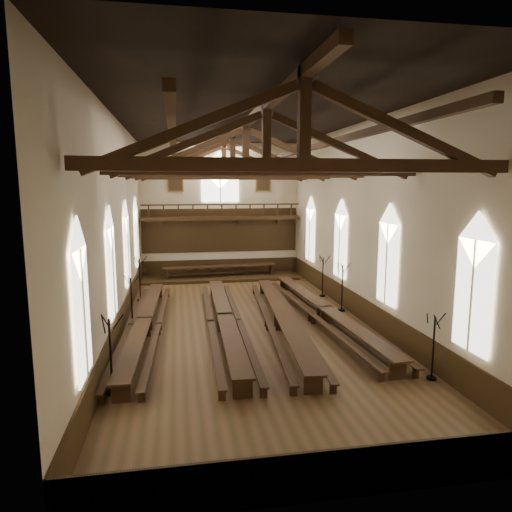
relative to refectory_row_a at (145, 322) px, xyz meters
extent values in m
plane|color=brown|center=(4.89, 0.52, -0.56)|extent=(26.00, 26.00, 0.00)
plane|color=beige|center=(4.89, 13.52, 4.44)|extent=(12.00, 0.00, 12.00)
plane|color=beige|center=(4.89, -12.48, 4.44)|extent=(12.00, 0.00, 12.00)
plane|color=beige|center=(-1.11, 0.52, 4.44)|extent=(0.00, 26.00, 26.00)
plane|color=beige|center=(10.89, 0.52, 4.44)|extent=(0.00, 26.00, 26.00)
plane|color=black|center=(4.89, 0.52, 9.44)|extent=(26.00, 26.00, 0.00)
cube|color=#372510|center=(4.89, 13.48, 0.04)|extent=(11.90, 0.08, 1.20)
cube|color=#372510|center=(4.89, -12.44, 0.04)|extent=(11.90, 0.08, 1.20)
cube|color=#372510|center=(-1.07, 0.52, 0.04)|extent=(0.08, 25.90, 1.20)
cube|color=#372510|center=(10.85, 0.52, 0.04)|extent=(0.08, 25.90, 1.20)
cube|color=silver|center=(-1.01, -8.48, 2.84)|extent=(0.05, 1.80, 3.60)
cube|color=silver|center=(-1.01, -8.48, 4.64)|extent=(0.05, 1.80, 1.80)
cylinder|color=beige|center=(-0.97, -8.48, 2.84)|extent=(0.08, 0.08, 3.60)
cube|color=silver|center=(-1.01, -2.48, 2.84)|extent=(0.05, 1.80, 3.60)
cube|color=silver|center=(-1.01, -2.48, 4.64)|extent=(0.05, 1.80, 1.80)
cylinder|color=beige|center=(-0.97, -2.48, 2.84)|extent=(0.08, 0.08, 3.60)
cube|color=silver|center=(-1.01, 3.52, 2.84)|extent=(0.05, 1.80, 3.60)
cube|color=silver|center=(-1.01, 3.52, 4.64)|extent=(0.05, 1.80, 1.80)
cylinder|color=beige|center=(-0.97, 3.52, 2.84)|extent=(0.08, 0.08, 3.60)
cube|color=silver|center=(-1.01, 9.52, 2.84)|extent=(0.05, 1.80, 3.60)
cube|color=silver|center=(-1.01, 9.52, 4.64)|extent=(0.05, 1.80, 1.80)
cylinder|color=beige|center=(-0.97, 9.52, 2.84)|extent=(0.08, 0.08, 3.60)
cube|color=silver|center=(10.79, -8.48, 2.84)|extent=(0.05, 1.80, 3.60)
cube|color=silver|center=(10.79, -8.48, 4.64)|extent=(0.05, 1.80, 1.80)
cylinder|color=beige|center=(10.75, -8.48, 2.84)|extent=(0.08, 0.08, 3.60)
cube|color=silver|center=(10.79, -2.48, 2.84)|extent=(0.05, 1.80, 3.60)
cube|color=silver|center=(10.79, -2.48, 4.64)|extent=(0.05, 1.80, 1.80)
cylinder|color=beige|center=(10.75, -2.48, 2.84)|extent=(0.08, 0.08, 3.60)
cube|color=silver|center=(10.79, 3.52, 2.84)|extent=(0.05, 1.80, 3.60)
cube|color=silver|center=(10.79, 3.52, 4.64)|extent=(0.05, 1.80, 1.80)
cylinder|color=beige|center=(10.75, 3.52, 2.84)|extent=(0.08, 0.08, 3.60)
cube|color=silver|center=(10.79, 9.52, 2.84)|extent=(0.05, 1.80, 3.60)
cube|color=silver|center=(10.79, 9.52, 4.64)|extent=(0.05, 1.80, 1.80)
cylinder|color=beige|center=(10.75, 9.52, 2.84)|extent=(0.08, 0.08, 3.60)
cube|color=silver|center=(4.89, 13.42, 6.24)|extent=(2.80, 0.05, 2.40)
cube|color=silver|center=(4.89, 13.42, 7.44)|extent=(2.80, 0.05, 2.80)
cylinder|color=beige|center=(4.89, 13.38, 6.24)|extent=(0.10, 0.10, 2.40)
cube|color=#3A1F12|center=(4.89, 12.87, 3.84)|extent=(11.80, 1.20, 0.20)
cube|color=#372510|center=(4.89, 13.46, 2.89)|extent=(11.80, 0.10, 3.30)
cube|color=#3A1F12|center=(4.89, 12.33, 4.89)|extent=(11.60, 0.12, 0.10)
cube|color=#3A1F12|center=(4.89, 12.33, 3.99)|extent=(11.60, 0.12, 0.10)
cube|color=#3A1F12|center=(0.39, 13.27, 3.59)|extent=(0.35, 0.40, 0.50)
cube|color=#3A1F12|center=(3.39, 13.27, 3.59)|extent=(0.35, 0.40, 0.50)
cube|color=#3A1F12|center=(6.39, 13.27, 3.59)|extent=(0.35, 0.40, 0.50)
cube|color=#3A1F12|center=(9.39, 13.27, 3.59)|extent=(0.35, 0.40, 0.50)
cube|color=brown|center=(1.59, 13.43, 6.54)|extent=(1.15, 0.06, 1.45)
cube|color=black|center=(1.59, 13.39, 6.54)|extent=(0.95, 0.04, 1.25)
cube|color=brown|center=(8.19, 13.43, 6.54)|extent=(1.15, 0.06, 1.45)
cube|color=black|center=(8.19, 13.39, 6.54)|extent=(0.95, 0.04, 1.25)
cube|color=#3A1F12|center=(4.89, -9.48, 6.84)|extent=(11.70, 0.35, 0.35)
cube|color=#3A1F12|center=(4.89, -9.48, 8.14)|extent=(0.30, 0.30, 2.40)
cube|color=#3A1F12|center=(2.01, -9.48, 7.74)|extent=(5.44, 0.26, 2.40)
cube|color=#3A1F12|center=(7.77, -9.48, 7.74)|extent=(5.44, 0.26, 2.40)
cube|color=#3A1F12|center=(4.89, -4.48, 6.84)|extent=(11.70, 0.35, 0.35)
cube|color=#3A1F12|center=(4.89, -4.48, 8.14)|extent=(0.30, 0.30, 2.40)
cube|color=#3A1F12|center=(2.01, -4.48, 7.74)|extent=(5.44, 0.26, 2.40)
cube|color=#3A1F12|center=(7.77, -4.48, 7.74)|extent=(5.44, 0.26, 2.40)
cube|color=#3A1F12|center=(4.89, 0.52, 6.84)|extent=(11.70, 0.35, 0.35)
cube|color=#3A1F12|center=(4.89, 0.52, 8.14)|extent=(0.30, 0.30, 2.40)
cube|color=#3A1F12|center=(2.01, 0.52, 7.74)|extent=(5.44, 0.26, 2.40)
cube|color=#3A1F12|center=(7.77, 0.52, 7.74)|extent=(5.44, 0.26, 2.40)
cube|color=#3A1F12|center=(4.89, 5.52, 6.84)|extent=(11.70, 0.35, 0.35)
cube|color=#3A1F12|center=(4.89, 5.52, 8.14)|extent=(0.30, 0.30, 2.40)
cube|color=#3A1F12|center=(2.01, 5.52, 7.74)|extent=(5.44, 0.26, 2.40)
cube|color=#3A1F12|center=(7.77, 5.52, 7.74)|extent=(5.44, 0.26, 2.40)
cube|color=#3A1F12|center=(4.89, 10.52, 6.84)|extent=(11.70, 0.35, 0.35)
cube|color=#3A1F12|center=(4.89, 10.52, 8.14)|extent=(0.30, 0.30, 2.40)
cube|color=#3A1F12|center=(2.01, 10.52, 7.74)|extent=(5.44, 0.26, 2.40)
cube|color=#3A1F12|center=(7.77, 10.52, 7.74)|extent=(5.44, 0.26, 2.40)
cube|color=#3A1F12|center=(1.53, 0.52, 8.14)|extent=(0.25, 25.70, 0.25)
cube|color=#3A1F12|center=(8.25, 0.52, 8.14)|extent=(0.25, 25.70, 0.25)
cube|color=#3A1F12|center=(4.89, 0.52, 9.14)|extent=(0.30, 25.70, 0.30)
cube|color=#3A1F12|center=(0.00, -3.70, 0.17)|extent=(1.01, 7.24, 0.08)
cube|color=#3A1F12|center=(0.00, -6.95, -0.22)|extent=(0.62, 0.11, 0.69)
cube|color=#3A1F12|center=(0.00, -0.45, -0.22)|extent=(0.62, 0.11, 0.69)
cube|color=#3A1F12|center=(0.00, -3.70, -0.31)|extent=(0.34, 6.39, 0.08)
cube|color=#3A1F12|center=(-0.64, -3.67, -0.13)|extent=(0.58, 7.22, 0.06)
cube|color=#3A1F12|center=(-0.64, -6.97, -0.36)|extent=(0.23, 0.08, 0.40)
cube|color=#3A1F12|center=(-0.64, -0.38, -0.36)|extent=(0.23, 0.08, 0.40)
cube|color=#3A1F12|center=(0.64, -3.73, -0.13)|extent=(0.58, 7.22, 0.06)
cube|color=#3A1F12|center=(0.64, -7.02, -0.36)|extent=(0.23, 0.08, 0.40)
cube|color=#3A1F12|center=(0.64, -0.43, -0.36)|extent=(0.23, 0.08, 0.40)
cube|color=#3A1F12|center=(0.00, 3.70, 0.17)|extent=(1.01, 7.24, 0.08)
cube|color=#3A1F12|center=(0.00, 0.45, -0.22)|extent=(0.62, 0.11, 0.69)
cube|color=#3A1F12|center=(0.00, 6.95, -0.22)|extent=(0.62, 0.11, 0.69)
cube|color=#3A1F12|center=(0.00, 3.70, -0.31)|extent=(0.34, 6.39, 0.08)
cube|color=#3A1F12|center=(-0.64, 3.73, -0.13)|extent=(0.58, 7.22, 0.06)
cube|color=#3A1F12|center=(-0.64, 0.43, -0.36)|extent=(0.23, 0.08, 0.40)
cube|color=#3A1F12|center=(-0.64, 7.02, -0.36)|extent=(0.23, 0.08, 0.40)
cube|color=#3A1F12|center=(0.64, 3.67, -0.13)|extent=(0.58, 7.22, 0.06)
cube|color=#3A1F12|center=(0.64, 0.38, -0.36)|extent=(0.23, 0.08, 0.40)
cube|color=#3A1F12|center=(0.64, 6.97, -0.36)|extent=(0.23, 0.08, 0.40)
cube|color=#3A1F12|center=(3.76, -3.87, 0.21)|extent=(0.95, 7.67, 0.09)
cube|color=#3A1F12|center=(3.76, -7.31, -0.20)|extent=(0.65, 0.10, 0.73)
cube|color=#3A1F12|center=(3.76, -0.42, -0.20)|extent=(0.65, 0.10, 0.73)
cube|color=#3A1F12|center=(3.76, -3.87, -0.29)|extent=(0.25, 6.78, 0.09)
cube|color=#3A1F12|center=(3.08, -3.85, -0.10)|extent=(0.50, 7.66, 0.07)
cube|color=#3A1F12|center=(3.08, -7.35, -0.35)|extent=(0.25, 0.08, 0.43)
cube|color=#3A1F12|center=(3.08, -0.35, -0.35)|extent=(0.25, 0.08, 0.43)
cube|color=#3A1F12|center=(4.44, -3.88, -0.10)|extent=(0.50, 7.66, 0.07)
cube|color=#3A1F12|center=(4.44, -7.38, -0.35)|extent=(0.25, 0.08, 0.43)
cube|color=#3A1F12|center=(4.44, -0.38, -0.35)|extent=(0.25, 0.08, 0.43)
cube|color=#3A1F12|center=(3.76, 3.53, 0.21)|extent=(0.95, 7.67, 0.09)
cube|color=#3A1F12|center=(3.76, 0.09, -0.20)|extent=(0.65, 0.10, 0.73)
cube|color=#3A1F12|center=(3.76, 6.98, -0.20)|extent=(0.65, 0.10, 0.73)
cube|color=#3A1F12|center=(3.76, 3.53, -0.29)|extent=(0.25, 6.78, 0.09)
cube|color=#3A1F12|center=(3.08, 3.55, -0.10)|extent=(0.50, 7.66, 0.07)
cube|color=#3A1F12|center=(3.08, 0.05, -0.35)|extent=(0.25, 0.08, 0.43)
cube|color=#3A1F12|center=(3.08, 7.05, -0.35)|extent=(0.25, 0.08, 0.43)
cube|color=#3A1F12|center=(4.44, 3.52, -0.10)|extent=(0.50, 7.66, 0.07)
cube|color=#3A1F12|center=(4.44, 0.02, -0.35)|extent=(0.25, 0.08, 0.43)
cube|color=#3A1F12|center=(4.44, 7.02, -0.35)|extent=(0.25, 0.08, 0.43)
cube|color=#3A1F12|center=(6.51, -4.05, 0.20)|extent=(1.35, 7.55, 0.09)
cube|color=#3A1F12|center=(6.51, -7.43, -0.20)|extent=(0.64, 0.14, 0.72)
cube|color=#3A1F12|center=(6.51, -0.67, -0.20)|extent=(0.64, 0.14, 0.72)
cube|color=#3A1F12|center=(6.51, -4.05, -0.30)|extent=(0.62, 6.64, 0.09)
cube|color=#3A1F12|center=(5.85, -4.00, -0.11)|extent=(0.90, 7.51, 0.06)
cube|color=#3A1F12|center=(5.85, -7.43, -0.35)|extent=(0.25, 0.09, 0.42)
cube|color=#3A1F12|center=(5.85, -0.57, -0.35)|extent=(0.25, 0.09, 0.42)
cube|color=#3A1F12|center=(7.17, -4.11, -0.11)|extent=(0.90, 7.51, 0.06)
cube|color=#3A1F12|center=(7.17, -7.54, -0.35)|extent=(0.25, 0.09, 0.42)
cube|color=#3A1F12|center=(7.17, -0.67, -0.35)|extent=(0.25, 0.09, 0.42)
cube|color=#3A1F12|center=(6.51, 3.35, 0.20)|extent=(1.35, 7.55, 0.09)
cube|color=#3A1F12|center=(6.51, -0.03, -0.20)|extent=(0.64, 0.14, 0.72)
cube|color=#3A1F12|center=(6.51, 6.73, -0.20)|extent=(0.64, 0.14, 0.72)
cube|color=#3A1F12|center=(6.51, 3.35, -0.30)|extent=(0.62, 6.64, 0.09)
cube|color=#3A1F12|center=(5.85, 3.40, -0.11)|extent=(0.90, 7.51, 0.06)
cube|color=#3A1F12|center=(5.85, -0.03, -0.35)|extent=(0.25, 0.09, 0.42)
cube|color=#3A1F12|center=(5.85, 6.83, -0.35)|extent=(0.25, 0.09, 0.42)
cube|color=#3A1F12|center=(7.17, 3.29, -0.11)|extent=(0.90, 7.51, 0.06)
cube|color=#3A1F12|center=(7.17, -0.14, -0.35)|extent=(0.25, 0.09, 0.42)
cube|color=#3A1F12|center=(7.17, 6.73, -0.35)|extent=(0.25, 0.09, 0.42)
cube|color=#3A1F12|center=(8.87, -3.41, 0.21)|extent=(1.14, 7.64, 0.09)
cube|color=#3A1F12|center=(8.87, -6.83, -0.20)|extent=(0.65, 0.12, 0.73)
cube|color=#3A1F12|center=(8.87, 0.02, -0.20)|extent=(0.65, 0.12, 0.73)
cube|color=#3A1F12|center=(8.87, -3.41, -0.29)|extent=(0.42, 6.74, 0.09)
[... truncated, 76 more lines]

